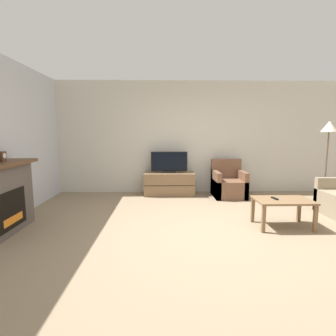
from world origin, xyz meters
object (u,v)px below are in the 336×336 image
tv_stand (169,184)px  floor_lamp (329,133)px  tv (169,163)px  mantel_clock (2,157)px  coffee_table (283,203)px  remote (275,198)px  armchair (228,184)px

tv_stand → floor_lamp: bearing=-15.0°
tv → mantel_clock: bearing=-137.2°
coffee_table → mantel_clock: bearing=-178.6°
coffee_table → remote: 0.15m
coffee_table → remote: remote is taller
remote → coffee_table: bearing=-22.3°
mantel_clock → tv: (2.48, 2.30, -0.37)m
tv_stand → remote: (1.60, -2.17, 0.19)m
tv_stand → armchair: 1.38m
tv → remote: tv is taller
tv_stand → tv: bearing=-90.0°
remote → armchair: bearing=86.8°
tv_stand → tv: 0.50m
coffee_table → remote: bearing=167.6°
tv → tv_stand: bearing=90.0°
tv_stand → coffee_table: (1.72, -2.20, 0.11)m
coffee_table → floor_lamp: 2.28m
tv_stand → coffee_table: bearing=-52.0°
tv_stand → remote: bearing=-53.7°
floor_lamp → coffee_table: bearing=-138.1°
tv → coffee_table: bearing=-51.9°
armchair → tv_stand: bearing=171.5°
mantel_clock → tv_stand: size_ratio=0.13×
mantel_clock → remote: bearing=1.8°
remote → floor_lamp: (1.61, 1.31, 1.02)m
mantel_clock → tv_stand: bearing=42.9°
tv → armchair: (1.37, -0.20, -0.48)m
tv_stand → floor_lamp: 3.53m
tv_stand → floor_lamp: (3.21, -0.86, 1.20)m
armchair → coffee_table: 2.03m
tv → remote: bearing=-53.6°
coffee_table → floor_lamp: size_ratio=0.50×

